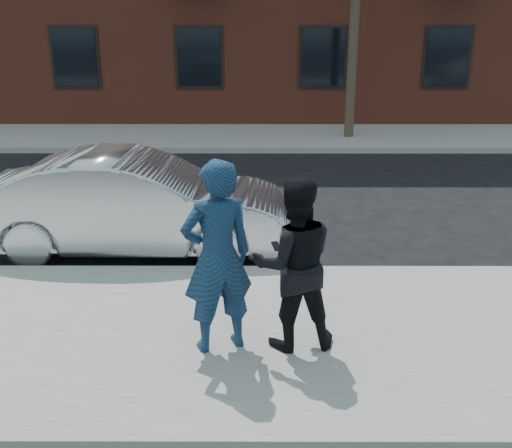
{
  "coord_description": "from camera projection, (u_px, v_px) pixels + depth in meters",
  "views": [
    {
      "loc": [
        1.9,
        -5.99,
        3.41
      ],
      "look_at": [
        1.88,
        0.4,
        1.18
      ],
      "focal_mm": 42.0,
      "sensor_mm": 36.0,
      "label": 1
    }
  ],
  "objects": [
    {
      "name": "ground",
      "position": [
        90.0,
        334.0,
        6.78
      ],
      "size": [
        100.0,
        100.0,
        0.0
      ],
      "primitive_type": "plane",
      "color": "black",
      "rests_on": "ground"
    },
    {
      "name": "near_sidewalk",
      "position": [
        84.0,
        339.0,
        6.52
      ],
      "size": [
        50.0,
        3.5,
        0.15
      ],
      "primitive_type": "cube",
      "color": "gray",
      "rests_on": "ground"
    },
    {
      "name": "near_curb",
      "position": [
        120.0,
        272.0,
        8.22
      ],
      "size": [
        50.0,
        0.1,
        0.15
      ],
      "primitive_type": "cube",
      "color": "#999691",
      "rests_on": "ground"
    },
    {
      "name": "far_sidewalk",
      "position": [
        192.0,
        137.0,
        17.38
      ],
      "size": [
        50.0,
        3.5,
        0.15
      ],
      "primitive_type": "cube",
      "color": "gray",
      "rests_on": "ground"
    },
    {
      "name": "far_curb",
      "position": [
        185.0,
        150.0,
        15.68
      ],
      "size": [
        50.0,
        0.1,
        0.15
      ],
      "primitive_type": "cube",
      "color": "#999691",
      "rests_on": "ground"
    },
    {
      "name": "silver_sedan",
      "position": [
        135.0,
        204.0,
        8.93
      ],
      "size": [
        4.61,
        1.69,
        1.51
      ],
      "primitive_type": "imported",
      "rotation": [
        0.0,
        0.0,
        1.55
      ],
      "color": "#B7BABF",
      "rests_on": "ground"
    },
    {
      "name": "man_hoodie",
      "position": [
        217.0,
        257.0,
        5.92
      ],
      "size": [
        0.86,
        0.72,
        2.0
      ],
      "rotation": [
        0.0,
        0.0,
        3.53
      ],
      "color": "navy",
      "rests_on": "near_sidewalk"
    },
    {
      "name": "man_peacoat",
      "position": [
        294.0,
        264.0,
        6.0
      ],
      "size": [
        0.97,
        0.8,
        1.81
      ],
      "rotation": [
        0.0,
        0.0,
        3.28
      ],
      "color": "black",
      "rests_on": "near_sidewalk"
    }
  ]
}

